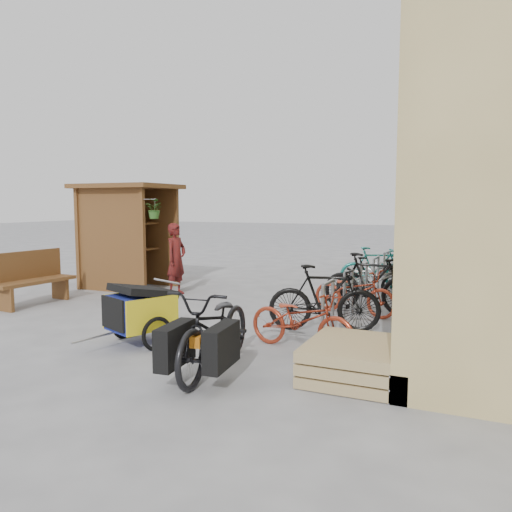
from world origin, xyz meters
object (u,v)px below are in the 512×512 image
at_px(bike_0, 301,320).
at_px(bike_5, 373,278).
at_px(bench, 30,278).
at_px(bike_7, 376,268).
at_px(shopping_carts, 425,255).
at_px(child_trailer, 140,309).
at_px(bike_3, 370,283).
at_px(bike_1, 324,298).
at_px(bike_4, 372,281).
at_px(bike_6, 389,272).
at_px(kiosk, 124,221).
at_px(person_kiosk, 176,259).
at_px(pallet_stack, 353,360).
at_px(cargo_bike, 215,330).
at_px(bike_2, 354,292).

distance_m(bike_0, bike_5, 3.93).
height_order(bench, bike_7, bench).
distance_m(shopping_carts, bike_7, 1.99).
xyz_separation_m(bench, child_trailer, (3.64, -1.36, -0.04)).
bearing_deg(bike_3, child_trailer, 151.90).
distance_m(shopping_carts, bike_1, 5.94).
relative_size(bike_1, bike_7, 1.05).
distance_m(bike_4, bike_6, 1.20).
distance_m(kiosk, bike_6, 6.09).
xyz_separation_m(bike_1, bike_3, (0.39, 1.58, 0.02)).
distance_m(kiosk, bike_1, 5.83).
xyz_separation_m(kiosk, bike_3, (5.77, -0.40, -1.01)).
height_order(bike_3, bike_6, bike_3).
bearing_deg(bike_4, person_kiosk, 103.89).
bearing_deg(pallet_stack, cargo_bike, -162.72).
bearing_deg(kiosk, shopping_carts, 31.73).
bearing_deg(bike_5, child_trailer, 138.37).
relative_size(bench, cargo_bike, 0.84).
distance_m(cargo_bike, bike_6, 6.10).
relative_size(kiosk, child_trailer, 1.65).
distance_m(bike_1, bike_6, 3.69).
xyz_separation_m(bench, bike_7, (5.80, 4.45, -0.04)).
bearing_deg(bike_2, bike_0, -170.15).
xyz_separation_m(bike_1, bike_2, (0.16, 1.31, -0.11)).
height_order(bike_2, bike_7, bike_7).
bearing_deg(bike_1, bike_2, -23.54).
bearing_deg(child_trailer, person_kiosk, 137.75).
relative_size(child_trailer, bike_7, 0.92).
bearing_deg(shopping_carts, bike_6, -103.46).
relative_size(cargo_bike, bike_1, 1.17).
relative_size(shopping_carts, bike_1, 1.25).
bearing_deg(kiosk, child_trailer, -48.91).
bearing_deg(cargo_bike, bike_0, 58.47).
bearing_deg(shopping_carts, bike_7, -116.39).
bearing_deg(bike_6, bike_1, 178.89).
distance_m(person_kiosk, bike_0, 4.74).
bearing_deg(child_trailer, bike_2, 74.77).
height_order(shopping_carts, bike_2, shopping_carts).
bearing_deg(person_kiosk, bike_2, -92.34).
bearing_deg(pallet_stack, bike_1, 115.35).
distance_m(child_trailer, cargo_bike, 1.66).
bearing_deg(bike_6, bike_3, -174.89).
bearing_deg(bike_6, bike_0, -179.82).
height_order(bike_2, bike_3, bike_3).
xyz_separation_m(cargo_bike, bike_5, (0.79, 5.20, -0.07)).
bearing_deg(kiosk, bike_4, 5.03).
distance_m(bike_2, bike_4, 1.17).
relative_size(child_trailer, bike_2, 0.97).
relative_size(bike_4, bike_6, 0.94).
distance_m(bike_2, bike_3, 0.38).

